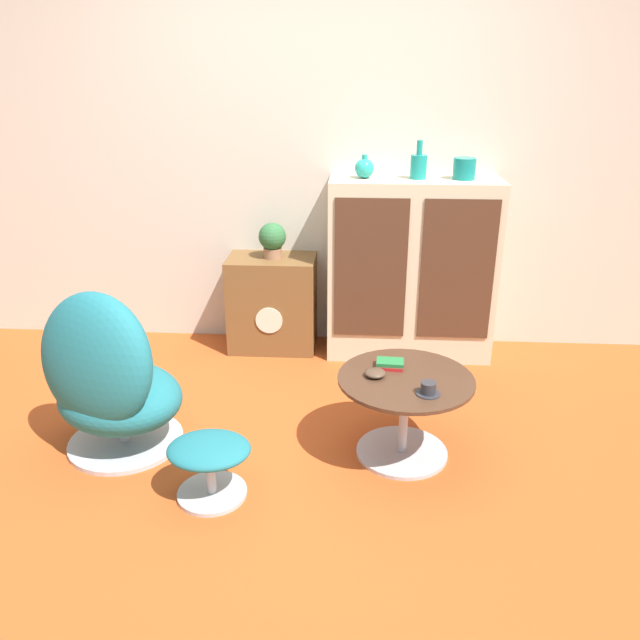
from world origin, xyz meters
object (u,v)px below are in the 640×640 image
egg_chair (109,381)px  vase_inner_left (419,166)px  sideboard (411,269)px  book_stack (390,364)px  ottoman (209,457)px  vase_leftmost (364,168)px  vase_inner_right (464,169)px  potted_plant (272,239)px  coffee_table (404,406)px  teacup (428,389)px  bowl (375,373)px  tv_console (273,303)px

egg_chair → vase_inner_left: bearing=39.6°
sideboard → book_stack: sideboard is taller
ottoman → book_stack: bearing=31.1°
vase_inner_left → vase_leftmost: bearing=180.0°
sideboard → vase_inner_right: size_ratio=8.54×
vase_leftmost → potted_plant: (-0.59, 0.02, -0.46)m
coffee_table → vase_inner_left: 1.58m
vase_leftmost → vase_inner_left: vase_inner_left is taller
coffee_table → teacup: size_ratio=5.86×
vase_leftmost → book_stack: 1.39m
potted_plant → egg_chair: bearing=-116.1°
bowl → potted_plant: bearing=117.6°
sideboard → potted_plant: (-0.91, 0.02, 0.18)m
ottoman → teacup: 1.03m
sideboard → coffee_table: (-0.10, -1.24, -0.31)m
egg_chair → sideboard: bearing=39.7°
book_stack → egg_chair: bearing=-173.6°
egg_chair → vase_inner_left: (1.56, 1.29, 0.86)m
vase_inner_left → egg_chair: bearing=-140.4°
vase_inner_left → potted_plant: 1.04m
vase_leftmost → vase_inner_right: 0.61m
tv_console → vase_leftmost: size_ratio=4.47×
sideboard → bowl: bearing=-101.5°
tv_console → vase_inner_right: vase_inner_right is taller
vase_leftmost → bowl: vase_leftmost is taller
egg_chair → ottoman: 0.68m
sideboard → tv_console: size_ratio=1.82×
tv_console → coffee_table: bearing=-56.9°
sideboard → vase_inner_left: bearing=19.2°
tv_console → potted_plant: size_ratio=2.75×
vase_inner_left → book_stack: 1.40m
tv_console → vase_inner_left: vase_inner_left is taller
coffee_table → sideboard: bearing=85.2°
book_stack → coffee_table: bearing=-54.3°
bowl → coffee_table: bearing=-0.3°
coffee_table → potted_plant: potted_plant is taller
book_stack → bowl: (-0.07, -0.10, -0.00)m
vase_inner_left → vase_inner_right: (0.28, 0.00, -0.02)m
vase_inner_left → book_stack: vase_inner_left is taller
tv_console → bowl: bearing=-61.9°
tv_console → vase_leftmost: bearing=-1.5°
ottoman → potted_plant: size_ratio=1.60×
ottoman → book_stack: (0.81, 0.49, 0.25)m
coffee_table → vase_inner_left: bearing=84.8°
tv_console → ottoman: 1.65m
coffee_table → book_stack: book_stack is taller
vase_inner_right → teacup: size_ratio=1.22×
vase_leftmost → book_stack: bearing=-82.8°
potted_plant → teacup: bearing=-57.7°
potted_plant → teacup: 1.70m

